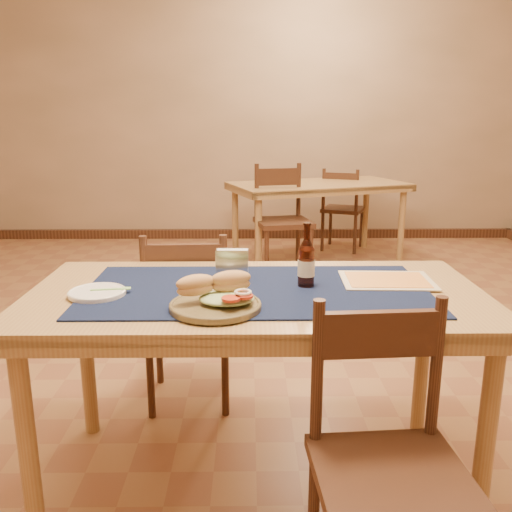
{
  "coord_description": "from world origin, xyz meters",
  "views": [
    {
      "loc": [
        -0.02,
        -2.62,
        1.34
      ],
      "look_at": [
        0.0,
        -0.7,
        0.85
      ],
      "focal_mm": 38.0,
      "sensor_mm": 36.0,
      "label": 1
    }
  ],
  "objects_px": {
    "main_table": "(256,312)",
    "chair_main_near": "(388,463)",
    "chair_main_far": "(188,315)",
    "napkin_holder": "(232,265)",
    "back_table": "(318,192)",
    "sandwich_plate": "(218,299)",
    "beer_bottle": "(306,263)"
  },
  "relations": [
    {
      "from": "main_table",
      "to": "chair_main_near",
      "type": "height_order",
      "value": "chair_main_near"
    },
    {
      "from": "chair_main_far",
      "to": "napkin_holder",
      "type": "bearing_deg",
      "value": -63.36
    },
    {
      "from": "main_table",
      "to": "back_table",
      "type": "distance_m",
      "value": 3.32
    },
    {
      "from": "back_table",
      "to": "napkin_holder",
      "type": "xyz_separation_m",
      "value": [
        -0.72,
        -3.14,
        0.14
      ]
    },
    {
      "from": "sandwich_plate",
      "to": "beer_bottle",
      "type": "height_order",
      "value": "beer_bottle"
    },
    {
      "from": "chair_main_near",
      "to": "napkin_holder",
      "type": "bearing_deg",
      "value": 122.3
    },
    {
      "from": "chair_main_far",
      "to": "sandwich_plate",
      "type": "relative_size",
      "value": 2.94
    },
    {
      "from": "back_table",
      "to": "chair_main_near",
      "type": "height_order",
      "value": "chair_main_near"
    },
    {
      "from": "back_table",
      "to": "chair_main_far",
      "type": "relative_size",
      "value": 2.08
    },
    {
      "from": "napkin_holder",
      "to": "main_table",
      "type": "bearing_deg",
      "value": -53.62
    },
    {
      "from": "back_table",
      "to": "napkin_holder",
      "type": "height_order",
      "value": "napkin_holder"
    },
    {
      "from": "chair_main_far",
      "to": "back_table",
      "type": "bearing_deg",
      "value": 70.76
    },
    {
      "from": "back_table",
      "to": "sandwich_plate",
      "type": "height_order",
      "value": "sandwich_plate"
    },
    {
      "from": "chair_main_near",
      "to": "beer_bottle",
      "type": "height_order",
      "value": "beer_bottle"
    },
    {
      "from": "main_table",
      "to": "napkin_holder",
      "type": "height_order",
      "value": "napkin_holder"
    },
    {
      "from": "back_table",
      "to": "napkin_holder",
      "type": "distance_m",
      "value": 3.23
    },
    {
      "from": "chair_main_far",
      "to": "chair_main_near",
      "type": "bearing_deg",
      "value": -59.86
    },
    {
      "from": "back_table",
      "to": "beer_bottle",
      "type": "height_order",
      "value": "beer_bottle"
    },
    {
      "from": "chair_main_far",
      "to": "napkin_holder",
      "type": "distance_m",
      "value": 0.62
    },
    {
      "from": "chair_main_far",
      "to": "beer_bottle",
      "type": "height_order",
      "value": "beer_bottle"
    },
    {
      "from": "chair_main_far",
      "to": "sandwich_plate",
      "type": "xyz_separation_m",
      "value": [
        0.19,
        -0.76,
        0.34
      ]
    },
    {
      "from": "chair_main_far",
      "to": "napkin_holder",
      "type": "height_order",
      "value": "napkin_holder"
    },
    {
      "from": "main_table",
      "to": "sandwich_plate",
      "type": "distance_m",
      "value": 0.26
    },
    {
      "from": "beer_bottle",
      "to": "napkin_holder",
      "type": "distance_m",
      "value": 0.28
    },
    {
      "from": "main_table",
      "to": "beer_bottle",
      "type": "height_order",
      "value": "beer_bottle"
    },
    {
      "from": "back_table",
      "to": "main_table",
      "type": "bearing_deg",
      "value": -100.91
    },
    {
      "from": "chair_main_far",
      "to": "napkin_holder",
      "type": "relative_size",
      "value": 6.61
    },
    {
      "from": "chair_main_near",
      "to": "napkin_holder",
      "type": "relative_size",
      "value": 6.66
    },
    {
      "from": "napkin_holder",
      "to": "chair_main_far",
      "type": "bearing_deg",
      "value": 116.64
    },
    {
      "from": "chair_main_far",
      "to": "chair_main_near",
      "type": "relative_size",
      "value": 0.99
    },
    {
      "from": "back_table",
      "to": "chair_main_near",
      "type": "relative_size",
      "value": 2.06
    },
    {
      "from": "chair_main_far",
      "to": "sandwich_plate",
      "type": "distance_m",
      "value": 0.85
    }
  ]
}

